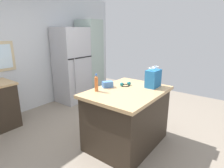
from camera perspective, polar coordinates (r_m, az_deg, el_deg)
The scene contains 9 objects.
ground at distance 3.32m, azimuth -1.69°, elevation -17.29°, with size 6.86×6.86×0.00m, color gray.
back_wall at distance 4.67m, azimuth -25.44°, elevation 8.66°, with size 5.72×0.13×2.70m.
kitchen_island at distance 3.10m, azimuth 4.49°, elevation -10.00°, with size 1.31×0.99×0.92m.
refrigerator at distance 4.98m, azimuth -12.00°, elevation 5.52°, with size 0.79×0.68×1.89m.
tall_cabinet at distance 5.41m, azimuth -6.72°, elevation 7.67°, with size 0.50×0.61×2.09m.
shopping_bag at distance 3.13m, azimuth 12.35°, elevation 1.70°, with size 0.28×0.17×0.33m.
small_box at distance 3.07m, azimuth -1.37°, elevation -0.09°, with size 0.17×0.11×0.10m, color #4775B7.
bottle at distance 2.86m, azimuth -4.75°, elevation 0.20°, with size 0.06×0.06×0.27m.
ear_defenders at distance 3.16m, azimuth 4.07°, elevation -0.12°, with size 0.20×0.20×0.06m.
Camera 1 is at (-2.15, -1.75, 1.83)m, focal length 30.23 mm.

